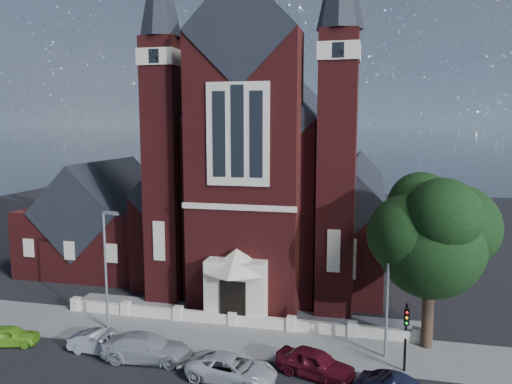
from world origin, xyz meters
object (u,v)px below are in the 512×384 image
at_px(church, 278,181).
at_px(car_dark_red, 315,363).
at_px(street_lamp_left, 107,264).
at_px(car_silver_b, 147,348).
at_px(car_lime_van, 9,336).
at_px(traffic_signal, 406,329).
at_px(street_lamp_right, 389,283).
at_px(street_tree, 434,239).
at_px(car_silver_a, 101,343).
at_px(parish_hall, 106,225).
at_px(car_white_suv, 232,369).

relative_size(church, car_dark_red, 7.89).
relative_size(street_lamp_left, car_silver_b, 1.52).
bearing_deg(street_lamp_left, car_lime_van, -144.70).
bearing_deg(car_lime_van, traffic_signal, -101.25).
distance_m(street_lamp_right, car_dark_red, 6.22).
height_order(street_tree, street_lamp_left, street_tree).
bearing_deg(car_silver_b, car_lime_van, 86.37).
relative_size(street_tree, car_silver_a, 2.73).
xyz_separation_m(street_lamp_right, traffic_signal, (0.91, -1.57, -2.02)).
bearing_deg(street_tree, street_lamp_right, -145.74).
bearing_deg(car_lime_van, street_lamp_left, -70.54).
relative_size(car_silver_a, car_silver_b, 0.74).
height_order(street_lamp_right, car_lime_van, street_lamp_right).
bearing_deg(street_lamp_left, car_silver_b, -37.91).
relative_size(parish_hall, car_lime_van, 3.36).
xyz_separation_m(traffic_signal, car_lime_van, (-23.84, -1.91, -1.96)).
bearing_deg(car_silver_b, church, -13.44).
relative_size(car_silver_b, car_dark_red, 1.20).
distance_m(car_lime_van, car_white_suv, 14.78).
height_order(street_lamp_right, car_dark_red, street_lamp_right).
distance_m(car_lime_van, car_silver_b, 9.26).
relative_size(parish_hall, street_lamp_left, 1.51).
height_order(street_lamp_right, car_white_suv, street_lamp_right).
relative_size(street_tree, car_lime_van, 2.95).
bearing_deg(church, parish_hall, -162.84).
height_order(church, street_tree, church).
relative_size(street_tree, traffic_signal, 2.67).
height_order(traffic_signal, car_white_suv, traffic_signal).
bearing_deg(parish_hall, car_lime_van, -79.75).
bearing_deg(traffic_signal, street_tree, 64.05).
relative_size(street_tree, car_silver_b, 2.02).
distance_m(street_tree, street_lamp_left, 20.71).
height_order(car_silver_a, car_silver_b, car_silver_b).
distance_m(church, street_lamp_right, 21.76).
height_order(street_lamp_left, street_lamp_right, same).
bearing_deg(parish_hall, traffic_signal, -29.98).
distance_m(church, car_silver_b, 23.79).
distance_m(church, street_tree, 21.38).
bearing_deg(car_silver_b, street_lamp_left, 47.76).
bearing_deg(street_lamp_left, street_lamp_right, 0.00).
xyz_separation_m(church, street_lamp_right, (10.09, -18.94, -3.59)).
relative_size(parish_hall, car_white_suv, 2.48).
bearing_deg(car_lime_van, car_dark_red, -104.37).
distance_m(car_silver_b, car_white_suv, 5.60).
bearing_deg(church, car_white_suv, -85.34).
bearing_deg(traffic_signal, car_silver_a, -174.87).
bearing_deg(car_white_suv, parish_hall, 52.34).
xyz_separation_m(church, street_tree, (12.60, -17.23, -1.23)).
xyz_separation_m(parish_hall, street_lamp_right, (26.09, -14.00, 0.59)).
distance_m(street_lamp_right, car_lime_van, 23.53).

